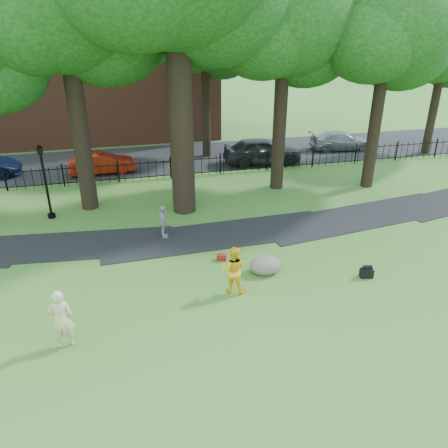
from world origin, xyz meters
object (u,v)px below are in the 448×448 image
object	(u,v)px
woman	(61,319)
red_sedan	(102,163)
boulder	(266,264)
man	(234,270)
lamppost	(46,183)

from	to	relation	value
woman	red_sedan	distance (m)	15.79
woman	boulder	size ratio (longest dim) A/B	1.56
boulder	red_sedan	size ratio (longest dim) A/B	0.30
man	woman	bearing A→B (deg)	39.23
man	lamppost	bearing A→B (deg)	-26.55
woman	man	world-z (taller)	woman
man	red_sedan	size ratio (longest dim) A/B	0.44
man	lamppost	world-z (taller)	lamppost
boulder	lamppost	size ratio (longest dim) A/B	0.34
man	red_sedan	xyz separation A→B (m)	(-4.42, 14.24, -0.21)
woman	lamppost	world-z (taller)	lamppost
lamppost	red_sedan	world-z (taller)	lamppost
man	lamppost	distance (m)	10.52
woman	boulder	world-z (taller)	woman
lamppost	boulder	bearing A→B (deg)	-43.47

